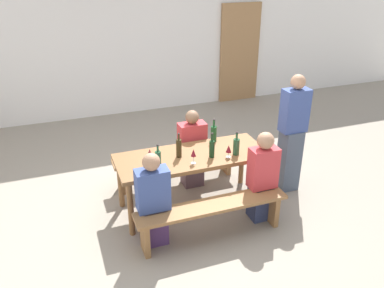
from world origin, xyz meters
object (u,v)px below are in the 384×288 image
tasting_table (192,161)px  wine_bottle_4 (236,146)px  bench_near (212,211)px  wine_bottle_3 (214,133)px  wine_glass_0 (229,149)px  wine_glass_2 (193,153)px  wooden_door (240,53)px  wine_glass_1 (150,153)px  bench_far (176,160)px  seated_guest_near_1 (262,178)px  standing_host (292,136)px  wine_bottle_0 (179,148)px  seated_guest_near_0 (153,202)px  wine_bottle_2 (212,148)px  seated_guest_far_0 (192,151)px  wine_bottle_1 (158,161)px

tasting_table → wine_bottle_4: 0.58m
bench_near → wine_bottle_3: wine_bottle_3 is taller
wine_glass_0 → wine_glass_2: wine_glass_2 is taller
tasting_table → wine_bottle_4: size_ratio=6.24×
wine_bottle_4 → wine_glass_2: 0.58m
wooden_door → wine_glass_1: wooden_door is taller
tasting_table → bench_far: (0.00, 0.67, -0.31)m
bench_near → bench_far: (0.00, 1.34, 0.00)m
bench_far → wine_glass_1: size_ratio=10.38×
bench_near → wine_glass_1: bearing=128.7°
wine_bottle_4 → wine_glass_1: 1.07m
tasting_table → seated_guest_near_1: bearing=-36.4°
wooden_door → standing_host: 3.82m
wine_bottle_0 → seated_guest_near_1: seated_guest_near_1 is taller
wooden_door → wine_bottle_3: 3.93m
wooden_door → seated_guest_near_0: bearing=-126.5°
wine_bottle_2 → seated_guest_far_0: seated_guest_far_0 is taller
wine_bottle_2 → wine_glass_0: wine_bottle_2 is taller
wine_bottle_4 → seated_guest_near_1: 0.50m
tasting_table → wine_bottle_0: size_ratio=6.02×
wine_bottle_2 → seated_guest_far_0: bearing=91.3°
wooden_door → bench_far: wooden_door is taller
wine_bottle_2 → seated_guest_near_0: (-0.85, -0.39, -0.33)m
wooden_door → wine_bottle_0: bearing=-125.6°
bench_far → wine_glass_0: 1.09m
wine_bottle_1 → seated_guest_near_0: size_ratio=0.29×
seated_guest_far_0 → seated_guest_near_0: bearing=-38.8°
wooden_door → bench_far: size_ratio=1.17×
tasting_table → wine_glass_2: 0.31m
wine_bottle_4 → seated_guest_near_1: size_ratio=0.26×
wooden_door → bench_far: 3.90m
wine_glass_2 → wine_bottle_2: bearing=16.2°
wine_bottle_1 → seated_guest_near_0: 0.47m
tasting_table → wine_bottle_3: (0.41, 0.28, 0.20)m
seated_guest_near_0 → standing_host: standing_host is taller
wine_glass_2 → standing_host: standing_host is taller
wine_bottle_4 → seated_guest_far_0: size_ratio=0.27×
wine_glass_2 → wine_bottle_0: bearing=116.1°
seated_guest_near_0 → wine_glass_1: bearing=-12.1°
wine_glass_0 → seated_guest_near_0: bearing=-163.2°
bench_near → wine_bottle_3: (0.41, 0.95, 0.51)m
wine_bottle_4 → seated_guest_far_0: seated_guest_far_0 is taller
seated_guest_near_0 → seated_guest_near_1: seated_guest_near_1 is taller
wooden_door → seated_guest_near_1: 4.53m
seated_guest_near_0 → wine_bottle_4: bearing=-73.1°
wine_glass_2 → wine_bottle_3: bearing=46.4°
wine_bottle_0 → wine_glass_2: wine_bottle_0 is taller
wooden_door → seated_guest_near_0: 5.20m
wine_bottle_3 → wine_glass_0: size_ratio=1.94×
wine_glass_1 → wine_glass_0: bearing=-12.3°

